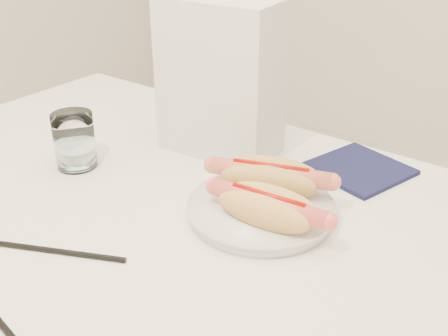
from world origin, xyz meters
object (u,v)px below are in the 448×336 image
Objects in this scene: table at (174,260)px; hotdog_right at (268,207)px; hotdog_left at (270,178)px; plate at (261,211)px; water_glass at (74,140)px; napkin_box at (221,78)px.

table is 7.04× the size of hotdog_right.
hotdog_left reaches higher than table.
hotdog_right is at bearing -43.80° from plate.
hotdog_right is at bearing -78.80° from hotdog_left.
table is 12.98× the size of water_glass.
table is 5.96× the size of plate.
water_glass is 0.35× the size of napkin_box.
hotdog_left is at bearing 16.64° from water_glass.
table is at bearing -154.99° from hotdog_right.
hotdog_right is (0.04, -0.07, -0.00)m from hotdog_left.
water_glass reaches higher than table.
plate is at bearing -44.54° from napkin_box.
plate reaches higher than table.
plate is at bearing 8.90° from water_glass.
water_glass is (-0.25, 0.04, 0.11)m from table.
napkin_box is (-0.18, 0.14, 0.12)m from plate.
plate is 0.77× the size of napkin_box.
table is at bearing -73.92° from napkin_box.
napkin_box reaches higher than water_glass.
plate is at bearing -92.21° from hotdog_left.
water_glass is at bearing 170.78° from table.
table is at bearing -137.50° from hotdog_left.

